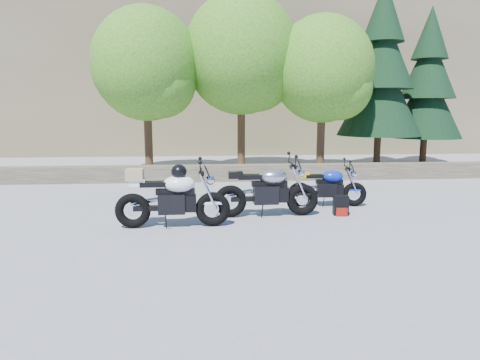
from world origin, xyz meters
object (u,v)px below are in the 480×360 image
Objects in this scene: white_bike at (172,197)px; blue_bike at (328,187)px; backpack at (341,206)px; silver_bike at (267,191)px.

blue_bike is (3.49, 1.53, -0.14)m from white_bike.
blue_bike is 4.41× the size of backpack.
backpack is (0.04, -0.87, -0.25)m from blue_bike.
blue_bike reaches higher than backpack.
white_bike is 1.18× the size of blue_bike.
blue_bike is (1.55, 0.84, -0.09)m from silver_bike.
white_bike is at bearing -151.12° from blue_bike.
white_bike is at bearing -162.83° from backpack.
silver_bike is 5.30× the size of backpack.
white_bike is 3.81m from blue_bike.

